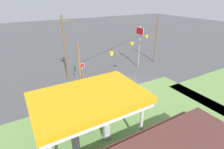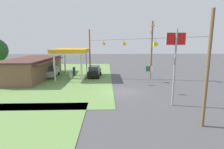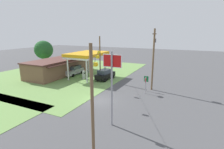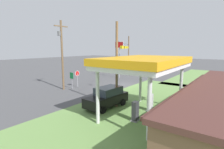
% 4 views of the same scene
% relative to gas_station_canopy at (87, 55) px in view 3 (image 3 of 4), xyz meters
% --- Properties ---
extents(ground_plane, '(160.00, 160.00, 0.00)m').
position_rel_gas_station_canopy_xyz_m(ground_plane, '(-10.00, -8.23, -4.62)').
color(ground_plane, '#4C4C4F').
extents(grass_verge_station_corner, '(36.00, 28.00, 0.04)m').
position_rel_gas_station_canopy_xyz_m(grass_verge_station_corner, '(2.00, 7.03, -4.60)').
color(grass_verge_station_corner, '#6B934C').
rests_on(grass_verge_station_corner, ground).
extents(gas_station_canopy, '(8.54, 5.68, 5.14)m').
position_rel_gas_station_canopy_xyz_m(gas_station_canopy, '(0.00, 0.00, 0.00)').
color(gas_station_canopy, silver).
rests_on(gas_station_canopy, ground).
extents(gas_station_store, '(16.18, 6.80, 3.50)m').
position_rel_gas_station_canopy_xyz_m(gas_station_store, '(0.03, 7.01, -2.85)').
color(gas_station_store, brown).
rests_on(gas_station_store, ground).
extents(fuel_pump_near, '(0.71, 0.56, 1.66)m').
position_rel_gas_station_canopy_xyz_m(fuel_pump_near, '(-1.44, -0.00, -3.83)').
color(fuel_pump_near, gray).
rests_on(fuel_pump_near, ground).
extents(fuel_pump_far, '(0.71, 0.56, 1.66)m').
position_rel_gas_station_canopy_xyz_m(fuel_pump_far, '(1.44, -0.00, -3.83)').
color(fuel_pump_far, gray).
rests_on(fuel_pump_far, ground).
extents(car_at_pumps_front, '(4.98, 2.39, 2.04)m').
position_rel_gas_station_canopy_xyz_m(car_at_pumps_front, '(0.07, -3.96, -3.58)').
color(car_at_pumps_front, black).
rests_on(car_at_pumps_front, ground).
extents(car_at_pumps_rear, '(5.27, 2.27, 2.01)m').
position_rel_gas_station_canopy_xyz_m(car_at_pumps_rear, '(0.59, 3.97, -3.59)').
color(car_at_pumps_rear, '#9E9EA3').
rests_on(car_at_pumps_rear, ground).
extents(stop_sign_roadside, '(0.80, 0.08, 2.50)m').
position_rel_gas_station_canopy_xyz_m(stop_sign_roadside, '(-4.44, -13.19, -2.80)').
color(stop_sign_roadside, '#99999E').
rests_on(stop_sign_roadside, ground).
extents(stop_sign_overhead, '(0.22, 1.91, 7.41)m').
position_rel_gas_station_canopy_xyz_m(stop_sign_overhead, '(-14.94, -12.65, 0.59)').
color(stop_sign_overhead, gray).
rests_on(stop_sign_overhead, ground).
extents(route_sign, '(0.10, 0.70, 2.40)m').
position_rel_gas_station_canopy_xyz_m(route_sign, '(-3.17, -12.98, -2.91)').
color(route_sign, gray).
rests_on(route_sign, ground).
extents(utility_pole_main, '(2.20, 0.44, 9.64)m').
position_rel_gas_station_canopy_xyz_m(utility_pole_main, '(-2.15, -13.68, 0.78)').
color(utility_pole_main, brown).
rests_on(utility_pole_main, ground).
extents(signal_span_gantry, '(19.12, 10.24, 8.40)m').
position_rel_gas_station_canopy_xyz_m(signal_span_gantry, '(-10.00, -8.24, -0.10)').
color(signal_span_gantry, brown).
rests_on(signal_span_gantry, ground).
extents(tree_behind_station, '(4.63, 4.63, 7.05)m').
position_rel_gas_station_canopy_xyz_m(tree_behind_station, '(3.43, 15.44, 0.10)').
color(tree_behind_station, '#4C3828').
rests_on(tree_behind_station, ground).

